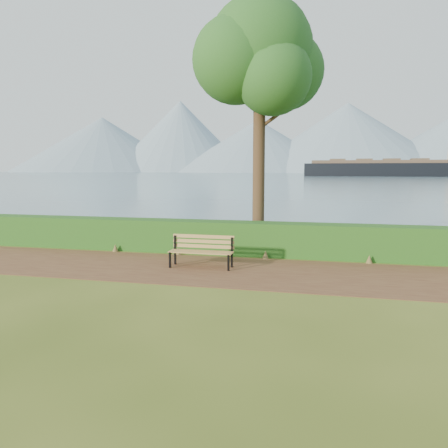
# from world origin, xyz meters

# --- Properties ---
(ground) EXTENTS (140.00, 140.00, 0.00)m
(ground) POSITION_xyz_m (0.00, 0.00, 0.00)
(ground) COLOR #435016
(ground) RESTS_ON ground
(path) EXTENTS (40.00, 3.40, 0.01)m
(path) POSITION_xyz_m (0.00, 0.30, 0.01)
(path) COLOR #532C1C
(path) RESTS_ON ground
(hedge) EXTENTS (32.00, 0.85, 1.00)m
(hedge) POSITION_xyz_m (0.00, 2.60, 0.50)
(hedge) COLOR #1D4B15
(hedge) RESTS_ON ground
(water) EXTENTS (700.00, 510.00, 0.00)m
(water) POSITION_xyz_m (0.00, 260.00, 0.01)
(water) COLOR slate
(water) RESTS_ON ground
(mountains) EXTENTS (585.00, 190.00, 70.00)m
(mountains) POSITION_xyz_m (-9.17, 406.05, 27.70)
(mountains) COLOR gray
(mountains) RESTS_ON ground
(bench) EXTENTS (1.71, 0.51, 0.85)m
(bench) POSITION_xyz_m (0.09, 0.57, 0.49)
(bench) COLOR black
(bench) RESTS_ON ground
(tree) EXTENTS (3.94, 3.53, 8.17)m
(tree) POSITION_xyz_m (1.17, 3.36, 6.07)
(tree) COLOR #372316
(tree) RESTS_ON ground
(cargo_ship) EXTENTS (69.09, 13.41, 20.86)m
(cargo_ship) POSITION_xyz_m (31.64, 165.77, 3.11)
(cargo_ship) COLOR black
(cargo_ship) RESTS_ON ground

